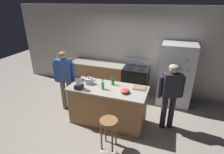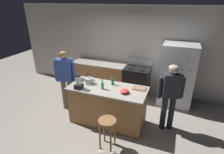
{
  "view_description": "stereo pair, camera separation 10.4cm",
  "coord_description": "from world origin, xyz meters",
  "px_view_note": "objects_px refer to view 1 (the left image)",
  "views": [
    {
      "loc": [
        1.33,
        -3.48,
        2.86
      ],
      "look_at": [
        0.0,
        0.3,
        1.1
      ],
      "focal_mm": 28.83,
      "sensor_mm": 36.0,
      "label": 1
    },
    {
      "loc": [
        1.43,
        -3.44,
        2.86
      ],
      "look_at": [
        0.0,
        0.3,
        1.1
      ],
      "focal_mm": 28.83,
      "sensor_mm": 36.0,
      "label": 2
    }
  ],
  "objects_px": {
    "bottle_soda": "(103,85)",
    "cutting_board": "(140,88)",
    "kitchen_island": "(108,105)",
    "chef_knife": "(141,88)",
    "bar_stool": "(109,126)",
    "person_by_sink_right": "(171,91)",
    "blender_appliance": "(79,83)",
    "bottle_olive_oil": "(113,81)",
    "person_by_island_left": "(65,76)",
    "mixing_bowl": "(125,91)",
    "tea_kettle": "(89,81)",
    "refrigerator": "(176,75)",
    "stove_range": "(136,82)"
  },
  "relations": [
    {
      "from": "bar_stool",
      "to": "bottle_soda",
      "type": "height_order",
      "value": "bottle_soda"
    },
    {
      "from": "bottle_soda",
      "to": "cutting_board",
      "type": "height_order",
      "value": "bottle_soda"
    },
    {
      "from": "mixing_bowl",
      "to": "chef_knife",
      "type": "distance_m",
      "value": 0.42
    },
    {
      "from": "bar_stool",
      "to": "blender_appliance",
      "type": "height_order",
      "value": "blender_appliance"
    },
    {
      "from": "bottle_soda",
      "to": "cutting_board",
      "type": "distance_m",
      "value": 0.85
    },
    {
      "from": "blender_appliance",
      "to": "bottle_olive_oil",
      "type": "height_order",
      "value": "blender_appliance"
    },
    {
      "from": "bar_stool",
      "to": "cutting_board",
      "type": "xyz_separation_m",
      "value": [
        0.4,
        0.98,
        0.44
      ]
    },
    {
      "from": "bottle_soda",
      "to": "mixing_bowl",
      "type": "xyz_separation_m",
      "value": [
        0.53,
        -0.01,
        -0.05
      ]
    },
    {
      "from": "bar_stool",
      "to": "bottle_olive_oil",
      "type": "xyz_separation_m",
      "value": [
        -0.26,
        0.98,
        0.53
      ]
    },
    {
      "from": "tea_kettle",
      "to": "chef_knife",
      "type": "bearing_deg",
      "value": 6.49
    },
    {
      "from": "bar_stool",
      "to": "chef_knife",
      "type": "height_order",
      "value": "chef_knife"
    },
    {
      "from": "bottle_soda",
      "to": "bottle_olive_oil",
      "type": "distance_m",
      "value": 0.33
    },
    {
      "from": "refrigerator",
      "to": "blender_appliance",
      "type": "xyz_separation_m",
      "value": [
        -2.08,
        -1.76,
        0.2
      ]
    },
    {
      "from": "blender_appliance",
      "to": "bottle_soda",
      "type": "relative_size",
      "value": 1.27
    },
    {
      "from": "blender_appliance",
      "to": "mixing_bowl",
      "type": "distance_m",
      "value": 1.07
    },
    {
      "from": "person_by_island_left",
      "to": "blender_appliance",
      "type": "relative_size",
      "value": 5.08
    },
    {
      "from": "bottle_olive_oil",
      "to": "mixing_bowl",
      "type": "bearing_deg",
      "value": -37.71
    },
    {
      "from": "refrigerator",
      "to": "mixing_bowl",
      "type": "bearing_deg",
      "value": -122.81
    },
    {
      "from": "stove_range",
      "to": "tea_kettle",
      "type": "relative_size",
      "value": 4.12
    },
    {
      "from": "bottle_soda",
      "to": "tea_kettle",
      "type": "bearing_deg",
      "value": 159.58
    },
    {
      "from": "person_by_island_left",
      "to": "bottle_olive_oil",
      "type": "bearing_deg",
      "value": 0.97
    },
    {
      "from": "bar_stool",
      "to": "blender_appliance",
      "type": "xyz_separation_m",
      "value": [
        -0.92,
        0.51,
        0.57
      ]
    },
    {
      "from": "stove_range",
      "to": "mixing_bowl",
      "type": "distance_m",
      "value": 1.71
    },
    {
      "from": "kitchen_island",
      "to": "tea_kettle",
      "type": "relative_size",
      "value": 6.67
    },
    {
      "from": "person_by_island_left",
      "to": "tea_kettle",
      "type": "height_order",
      "value": "person_by_island_left"
    },
    {
      "from": "cutting_board",
      "to": "stove_range",
      "type": "bearing_deg",
      "value": 105.54
    },
    {
      "from": "bottle_soda",
      "to": "bar_stool",
      "type": "bearing_deg",
      "value": -59.94
    },
    {
      "from": "kitchen_island",
      "to": "person_by_sink_right",
      "type": "distance_m",
      "value": 1.5
    },
    {
      "from": "person_by_island_left",
      "to": "chef_knife",
      "type": "distance_m",
      "value": 2.0
    },
    {
      "from": "kitchen_island",
      "to": "chef_knife",
      "type": "height_order",
      "value": "chef_knife"
    },
    {
      "from": "mixing_bowl",
      "to": "blender_appliance",
      "type": "bearing_deg",
      "value": -171.25
    },
    {
      "from": "person_by_island_left",
      "to": "cutting_board",
      "type": "bearing_deg",
      "value": 0.76
    },
    {
      "from": "stove_range",
      "to": "chef_knife",
      "type": "relative_size",
      "value": 5.15
    },
    {
      "from": "bar_stool",
      "to": "kitchen_island",
      "type": "bearing_deg",
      "value": 111.86
    },
    {
      "from": "person_by_island_left",
      "to": "chef_knife",
      "type": "xyz_separation_m",
      "value": [
        2.0,
        0.03,
        -0.02
      ]
    },
    {
      "from": "person_by_island_left",
      "to": "bar_stool",
      "type": "distance_m",
      "value": 1.91
    },
    {
      "from": "chef_knife",
      "to": "person_by_island_left",
      "type": "bearing_deg",
      "value": 167.96
    },
    {
      "from": "blender_appliance",
      "to": "mixing_bowl",
      "type": "relative_size",
      "value": 1.61
    },
    {
      "from": "bottle_soda",
      "to": "cutting_board",
      "type": "bearing_deg",
      "value": 20.63
    },
    {
      "from": "bottle_soda",
      "to": "mixing_bowl",
      "type": "bearing_deg",
      "value": -0.93
    },
    {
      "from": "person_by_island_left",
      "to": "bottle_olive_oil",
      "type": "relative_size",
      "value": 5.99
    },
    {
      "from": "bar_stool",
      "to": "person_by_sink_right",
      "type": "bearing_deg",
      "value": 44.19
    },
    {
      "from": "cutting_board",
      "to": "bottle_olive_oil",
      "type": "bearing_deg",
      "value": -179.65
    },
    {
      "from": "kitchen_island",
      "to": "mixing_bowl",
      "type": "bearing_deg",
      "value": -12.9
    },
    {
      "from": "person_by_island_left",
      "to": "tea_kettle",
      "type": "xyz_separation_m",
      "value": [
        0.76,
        -0.11,
        0.03
      ]
    },
    {
      "from": "bar_stool",
      "to": "mixing_bowl",
      "type": "relative_size",
      "value": 3.31
    },
    {
      "from": "tea_kettle",
      "to": "chef_knife",
      "type": "relative_size",
      "value": 1.25
    },
    {
      "from": "blender_appliance",
      "to": "bottle_olive_oil",
      "type": "xyz_separation_m",
      "value": [
        0.66,
        0.47,
        -0.04
      ]
    },
    {
      "from": "person_by_island_left",
      "to": "tea_kettle",
      "type": "distance_m",
      "value": 0.77
    },
    {
      "from": "kitchen_island",
      "to": "bottle_olive_oil",
      "type": "bearing_deg",
      "value": 75.04
    }
  ]
}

